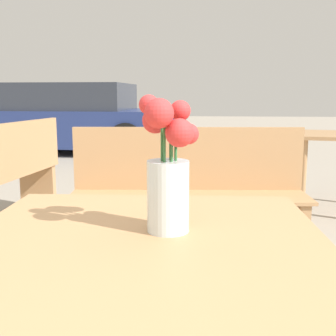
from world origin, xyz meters
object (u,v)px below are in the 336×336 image
at_px(bench_middle, 188,192).
at_px(parked_car, 68,119).
at_px(flower_vase, 168,176).
at_px(table_front, 142,279).

bearing_deg(bench_middle, parked_car, 115.80).
height_order(flower_vase, bench_middle, flower_vase).
xyz_separation_m(table_front, parked_car, (-2.46, 6.79, -0.02)).
height_order(flower_vase, parked_car, parked_car).
bearing_deg(bench_middle, flower_vase, -89.27).
relative_size(flower_vase, parked_car, 0.08).
height_order(table_front, parked_car, parked_car).
distance_m(table_front, flower_vase, 0.25).
relative_size(table_front, parked_car, 0.23).
bearing_deg(parked_car, flower_vase, -69.44).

